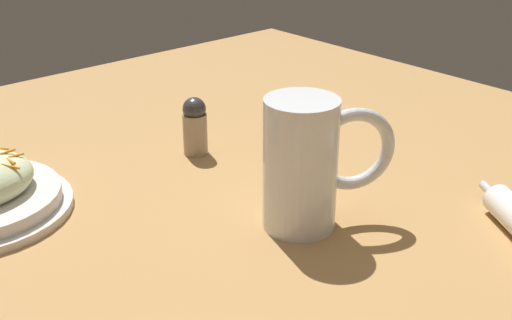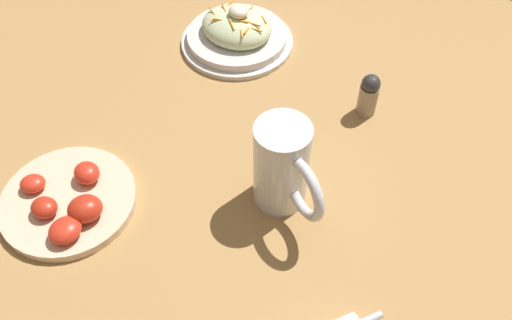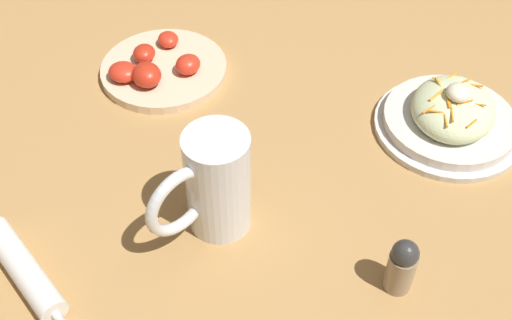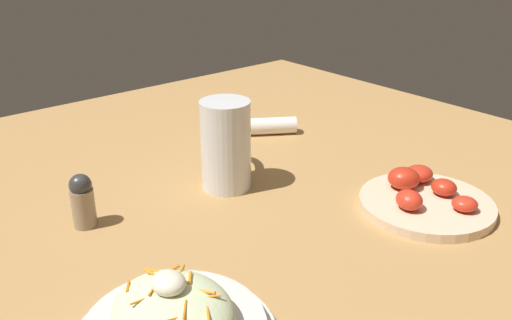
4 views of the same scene
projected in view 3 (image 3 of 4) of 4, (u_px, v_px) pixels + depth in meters
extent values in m
plane|color=#B2844C|center=(248.00, 174.00, 0.92)|extent=(1.43, 1.43, 0.00)
cylinder|color=silver|center=(448.00, 127.00, 0.98)|extent=(0.22, 0.22, 0.01)
cylinder|color=silver|center=(449.00, 120.00, 0.97)|extent=(0.20, 0.20, 0.02)
ellipsoid|color=beige|center=(453.00, 109.00, 0.95)|extent=(0.14, 0.12, 0.06)
cylinder|color=orange|center=(448.00, 103.00, 0.92)|extent=(0.02, 0.01, 0.00)
cylinder|color=orange|center=(437.00, 81.00, 0.96)|extent=(0.01, 0.02, 0.00)
cylinder|color=orange|center=(439.00, 83.00, 0.95)|extent=(0.02, 0.01, 0.01)
cylinder|color=orange|center=(475.00, 85.00, 0.95)|extent=(0.01, 0.02, 0.01)
cylinder|color=orange|center=(451.00, 76.00, 0.97)|extent=(0.03, 0.02, 0.00)
cylinder|color=orange|center=(436.00, 95.00, 0.93)|extent=(0.02, 0.02, 0.01)
cylinder|color=orange|center=(479.00, 104.00, 0.92)|extent=(0.00, 0.02, 0.00)
cylinder|color=orange|center=(446.00, 121.00, 0.90)|extent=(0.02, 0.01, 0.01)
cylinder|color=orange|center=(452.00, 114.00, 0.90)|extent=(0.03, 0.01, 0.00)
cylinder|color=orange|center=(450.00, 104.00, 0.91)|extent=(0.02, 0.01, 0.01)
cylinder|color=orange|center=(472.00, 124.00, 0.90)|extent=(0.02, 0.01, 0.01)
cylinder|color=orange|center=(463.00, 82.00, 0.95)|extent=(0.02, 0.02, 0.00)
cylinder|color=orange|center=(436.00, 112.00, 0.91)|extent=(0.00, 0.02, 0.00)
cylinder|color=orange|center=(429.00, 109.00, 0.92)|extent=(0.02, 0.02, 0.01)
cylinder|color=orange|center=(465.00, 102.00, 0.92)|extent=(0.02, 0.02, 0.00)
ellipsoid|color=#EFEACC|center=(458.00, 92.00, 0.92)|extent=(0.04, 0.04, 0.02)
cylinder|color=white|center=(218.00, 182.00, 0.80)|extent=(0.08, 0.08, 0.15)
cylinder|color=gold|center=(219.00, 201.00, 0.83)|extent=(0.08, 0.08, 0.07)
cylinder|color=white|center=(218.00, 178.00, 0.80)|extent=(0.08, 0.08, 0.01)
torus|color=white|center=(180.00, 202.00, 0.77)|extent=(0.09, 0.06, 0.10)
cylinder|color=white|center=(23.00, 268.00, 0.79)|extent=(0.12, 0.16, 0.04)
cylinder|color=beige|center=(164.00, 69.00, 1.07)|extent=(0.21, 0.21, 0.02)
ellipsoid|color=red|center=(123.00, 72.00, 1.03)|extent=(0.05, 0.06, 0.03)
ellipsoid|color=red|center=(147.00, 75.00, 1.02)|extent=(0.07, 0.07, 0.04)
ellipsoid|color=red|center=(168.00, 39.00, 1.09)|extent=(0.05, 0.05, 0.02)
ellipsoid|color=red|center=(144.00, 53.00, 1.06)|extent=(0.05, 0.04, 0.03)
ellipsoid|color=red|center=(188.00, 64.00, 1.04)|extent=(0.05, 0.05, 0.03)
cylinder|color=gray|center=(400.00, 271.00, 0.77)|extent=(0.03, 0.03, 0.06)
sphere|color=#333333|center=(405.00, 253.00, 0.74)|extent=(0.03, 0.03, 0.03)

